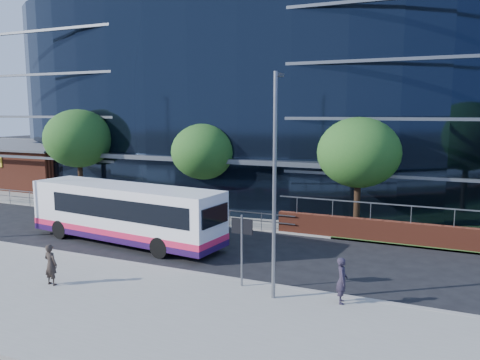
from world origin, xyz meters
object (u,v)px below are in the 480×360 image
at_px(brick_pavilion, 38,166).
at_px(tree_far_b, 204,152).
at_px(streetlight_east, 275,180).
at_px(tree_far_c, 359,153).
at_px(pedestrian, 342,280).
at_px(street_sign, 242,235).
at_px(tree_far_a, 79,139).
at_px(city_bus, 126,213).
at_px(pedestrian_b, 51,265).

distance_m(brick_pavilion, tree_far_b, 19.55).
bearing_deg(streetlight_east, tree_far_c, 84.89).
distance_m(tree_far_b, streetlight_east, 14.74).
bearing_deg(pedestrian, tree_far_b, 31.21).
relative_size(street_sign, tree_far_a, 0.40).
relative_size(brick_pavilion, street_sign, 3.07).
xyz_separation_m(brick_pavilion, tree_far_b, (19.00, -4.00, 2.27)).
height_order(city_bus, pedestrian_b, city_bus).
height_order(tree_far_c, pedestrian, tree_far_c).
bearing_deg(pedestrian, tree_far_c, -7.11).
relative_size(brick_pavilion, city_bus, 0.76).
bearing_deg(street_sign, tree_far_a, 148.83).
distance_m(tree_far_c, streetlight_east, 11.22).
height_order(tree_far_b, streetlight_east, streetlight_east).
distance_m(street_sign, pedestrian, 4.02).
bearing_deg(pedestrian, pedestrian_b, 90.35).
relative_size(tree_far_b, pedestrian, 3.70).
relative_size(street_sign, city_bus, 0.25).
relative_size(brick_pavilion, pedestrian_b, 5.34).
bearing_deg(brick_pavilion, tree_far_c, -8.82).
distance_m(tree_far_a, city_bus, 12.23).
bearing_deg(tree_far_c, tree_far_a, 180.00).
bearing_deg(tree_far_c, brick_pavilion, 171.18).
height_order(street_sign, tree_far_b, tree_far_b).
bearing_deg(streetlight_east, pedestrian_b, -164.83).
bearing_deg(brick_pavilion, pedestrian_b, -42.31).
bearing_deg(brick_pavilion, street_sign, -29.65).
bearing_deg(city_bus, pedestrian, -10.62).
bearing_deg(brick_pavilion, tree_far_b, -11.88).
relative_size(tree_far_a, streetlight_east, 0.87).
xyz_separation_m(tree_far_b, pedestrian_b, (0.69, -13.93, -3.25)).
bearing_deg(street_sign, streetlight_east, -21.36).
bearing_deg(tree_far_b, pedestrian, -44.53).
xyz_separation_m(tree_far_a, tree_far_c, (20.00, 0.00, -0.33)).
relative_size(tree_far_a, pedestrian_b, 4.33).
bearing_deg(street_sign, tree_far_c, 76.71).
height_order(streetlight_east, city_bus, streetlight_east).
height_order(brick_pavilion, city_bus, brick_pavilion).
xyz_separation_m(brick_pavilion, tree_far_a, (9.00, -4.50, 2.92)).
xyz_separation_m(streetlight_east, pedestrian, (2.34, 0.52, -3.47)).
bearing_deg(tree_far_b, pedestrian_b, -87.16).
distance_m(brick_pavilion, street_sign, 30.49).
xyz_separation_m(street_sign, tree_far_b, (-7.50, 11.09, 2.06)).
distance_m(tree_far_a, pedestrian_b, 17.60).
bearing_deg(streetlight_east, tree_far_b, 127.63).
height_order(tree_far_c, pedestrian_b, tree_far_c).
distance_m(streetlight_east, pedestrian_b, 9.29).
xyz_separation_m(tree_far_b, city_bus, (-0.56, -7.56, -2.61)).
bearing_deg(streetlight_east, brick_pavilion, 150.76).
bearing_deg(tree_far_c, streetlight_east, -95.11).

